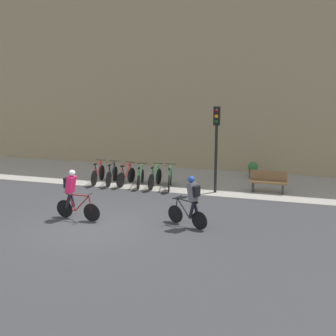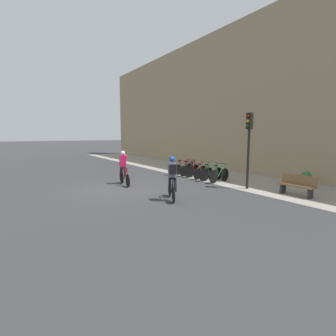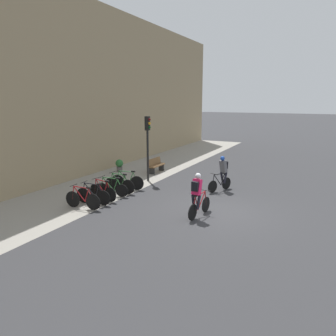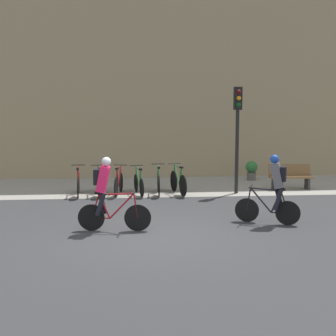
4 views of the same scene
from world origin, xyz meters
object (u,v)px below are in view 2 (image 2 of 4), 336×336
object	(u,v)px
parked_bike_2	(196,171)
potted_plant	(306,178)
parked_bike_4	(211,173)
parked_bike_5	(219,175)
parked_bike_0	(183,168)
parked_bike_1	(190,169)
parked_bike_3	(203,172)
cyclist_pink	(123,166)
traffic_light_pole	(249,137)
cyclist_grey	(172,177)
bench	(297,185)

from	to	relation	value
parked_bike_2	potted_plant	bearing A→B (deg)	27.48
parked_bike_4	parked_bike_5	world-z (taller)	parked_bike_5
parked_bike_0	parked_bike_1	bearing A→B (deg)	-0.01
parked_bike_0	parked_bike_3	xyz separation A→B (m)	(2.01, -0.00, -0.02)
cyclist_pink	parked_bike_0	bearing A→B (deg)	103.76
cyclist_pink	potted_plant	distance (m)	9.19
traffic_light_pole	potted_plant	distance (m)	3.70
parked_bike_1	parked_bike_2	world-z (taller)	parked_bike_1
cyclist_grey	traffic_light_pole	bearing A→B (deg)	89.47
potted_plant	parked_bike_4	bearing A→B (deg)	-145.10
parked_bike_4	cyclist_grey	bearing A→B (deg)	-59.02
traffic_light_pole	cyclist_pink	bearing A→B (deg)	-132.47
parked_bike_1	potted_plant	xyz separation A→B (m)	(5.92, 2.74, 0.03)
parked_bike_0	bench	xyz separation A→B (m)	(7.44, 0.57, 0.06)
parked_bike_4	bench	distance (m)	4.80
parked_bike_4	parked_bike_2	bearing A→B (deg)	-180.00
cyclist_pink	parked_bike_2	world-z (taller)	cyclist_pink
parked_bike_0	parked_bike_4	xyz separation A→B (m)	(2.67, 0.00, 0.01)
cyclist_pink	cyclist_grey	distance (m)	4.16
cyclist_pink	cyclist_grey	world-z (taller)	cyclist_pink
parked_bike_3	bench	world-z (taller)	parked_bike_3
bench	potted_plant	xyz separation A→B (m)	(-0.84, 2.16, -0.03)
parked_bike_2	parked_bike_3	xyz separation A→B (m)	(0.67, -0.00, -0.02)
parked_bike_3	parked_bike_5	bearing A→B (deg)	0.08
parked_bike_1	parked_bike_4	distance (m)	2.00
parked_bike_3	traffic_light_pole	distance (m)	3.93
parked_bike_2	bench	xyz separation A→B (m)	(6.10, 0.57, 0.07)
cyclist_grey	parked_bike_0	bearing A→B (deg)	140.53
cyclist_pink	parked_bike_2	distance (m)	4.69
cyclist_pink	potted_plant	bearing A→B (deg)	53.55
parked_bike_2	bench	size ratio (longest dim) A/B	1.07
parked_bike_0	potted_plant	xyz separation A→B (m)	(6.59, 2.73, 0.03)
parked_bike_1	parked_bike_4	bearing A→B (deg)	0.01
parked_bike_1	parked_bike_3	world-z (taller)	parked_bike_1
traffic_light_pole	parked_bike_4	bearing A→B (deg)	178.29
parked_bike_1	traffic_light_pole	xyz separation A→B (m)	(4.65, -0.08, 2.08)
bench	parked_bike_3	bearing A→B (deg)	-173.99
parked_bike_2	traffic_light_pole	bearing A→B (deg)	-1.13
cyclist_pink	parked_bike_4	xyz separation A→B (m)	(1.53, 4.65, -0.53)
cyclist_grey	parked_bike_2	bearing A→B (deg)	132.23
bench	parked_bike_1	bearing A→B (deg)	-175.18
cyclist_pink	parked_bike_1	distance (m)	4.70
parked_bike_0	traffic_light_pole	size ratio (longest dim) A/B	0.48
potted_plant	parked_bike_5	bearing A→B (deg)	-139.93
cyclist_pink	bench	world-z (taller)	cyclist_pink
parked_bike_5	bench	world-z (taller)	parked_bike_5
parked_bike_5	bench	xyz separation A→B (m)	(4.10, 0.57, 0.05)
parked_bike_0	cyclist_grey	bearing A→B (deg)	-39.47
parked_bike_0	cyclist_pink	bearing A→B (deg)	-76.24
traffic_light_pole	parked_bike_2	bearing A→B (deg)	178.87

